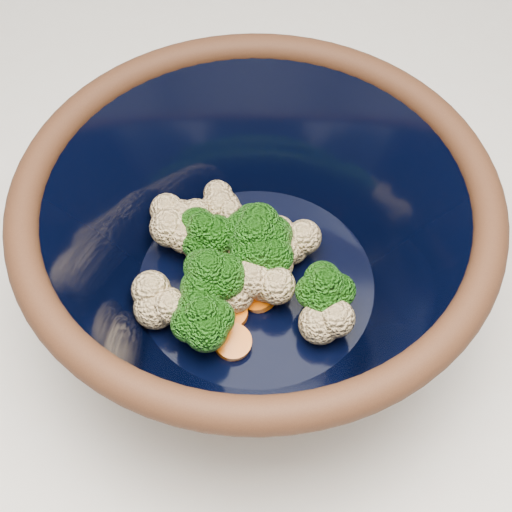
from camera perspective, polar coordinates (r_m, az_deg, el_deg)
counter at (r=0.94m, az=1.30°, el=-19.37°), size 1.20×1.20×0.90m
mixing_bowl at (r=0.47m, az=-0.00°, el=0.89°), size 0.33×0.33×0.13m
vegetable_pile at (r=0.49m, az=-1.31°, el=-0.31°), size 0.15×0.13×0.06m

